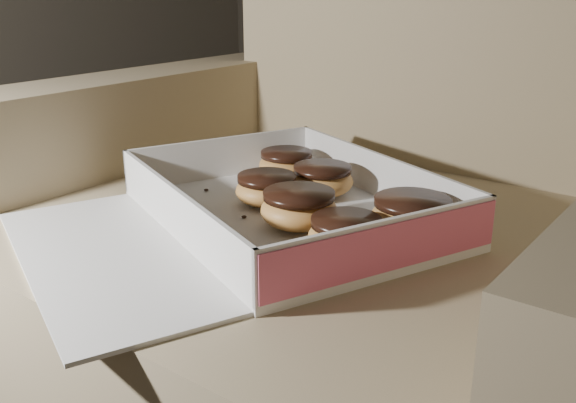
% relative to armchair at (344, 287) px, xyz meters
% --- Properties ---
extents(armchair, '(1.00, 0.84, 1.04)m').
position_rel_armchair_xyz_m(armchair, '(0.00, 0.00, 0.00)').
color(armchair, '#8D7C5A').
rests_on(armchair, floor).
extents(bakery_box, '(0.58, 0.62, 0.07)m').
position_rel_armchair_xyz_m(bakery_box, '(-0.04, -0.15, 0.15)').
color(bakery_box, silver).
rests_on(bakery_box, armchair).
extents(donut_a, '(0.09, 0.09, 0.05)m').
position_rel_armchair_xyz_m(donut_a, '(-0.04, -0.01, 0.17)').
color(donut_a, '#DE9B4D').
rests_on(donut_a, bakery_box).
extents(donut_b, '(0.09, 0.09, 0.04)m').
position_rel_armchair_xyz_m(donut_b, '(0.11, -0.17, 0.17)').
color(donut_b, '#DE9B4D').
rests_on(donut_b, bakery_box).
extents(donut_c, '(0.10, 0.10, 0.05)m').
position_rel_armchair_xyz_m(donut_c, '(0.14, -0.08, 0.17)').
color(donut_c, '#DE9B4D').
rests_on(donut_c, bakery_box).
extents(donut_d, '(0.09, 0.09, 0.04)m').
position_rel_armchair_xyz_m(donut_d, '(-0.08, -0.09, 0.17)').
color(donut_d, '#DE9B4D').
rests_on(donut_d, bakery_box).
extents(donut_e, '(0.10, 0.10, 0.05)m').
position_rel_armchair_xyz_m(donut_e, '(0.01, -0.14, 0.17)').
color(donut_e, '#DE9B4D').
rests_on(donut_e, bakery_box).
extents(donut_f, '(0.09, 0.09, 0.04)m').
position_rel_armchair_xyz_m(donut_f, '(-0.13, 0.03, 0.17)').
color(donut_f, '#DE9B4D').
rests_on(donut_f, bakery_box).
extents(crumb_a, '(0.01, 0.01, 0.00)m').
position_rel_armchair_xyz_m(crumb_a, '(-0.19, -0.10, 0.15)').
color(crumb_a, black).
rests_on(crumb_a, bakery_box).
extents(crumb_b, '(0.01, 0.01, 0.00)m').
position_rel_armchair_xyz_m(crumb_b, '(0.02, -0.24, 0.15)').
color(crumb_b, black).
rests_on(crumb_b, bakery_box).
extents(crumb_c, '(0.01, 0.01, 0.00)m').
position_rel_armchair_xyz_m(crumb_c, '(-0.07, -0.15, 0.15)').
color(crumb_c, black).
rests_on(crumb_c, bakery_box).
extents(crumb_d, '(0.01, 0.01, 0.00)m').
position_rel_armchair_xyz_m(crumb_d, '(0.08, -0.21, 0.15)').
color(crumb_d, black).
rests_on(crumb_d, bakery_box).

